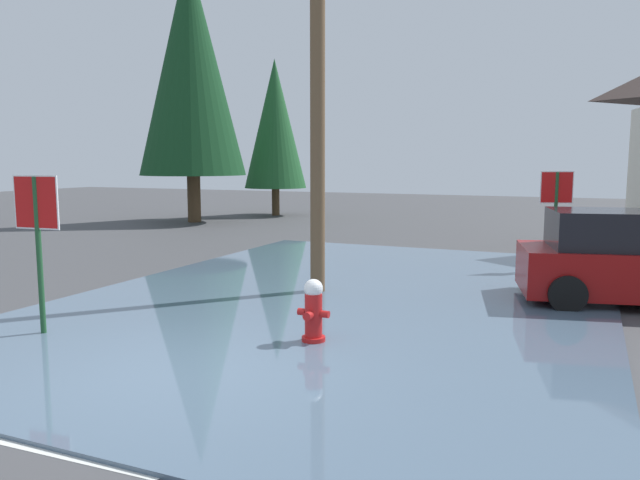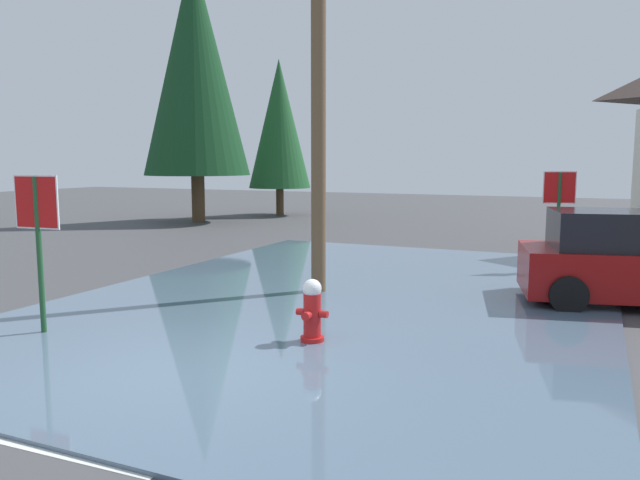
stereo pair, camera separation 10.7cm
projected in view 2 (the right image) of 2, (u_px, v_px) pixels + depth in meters
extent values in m
cube|color=#424244|center=(178.00, 379.00, 7.42)|extent=(80.00, 80.00, 0.10)
cube|color=#4C6075|center=(345.00, 297.00, 11.55)|extent=(9.37, 13.52, 0.05)
cube|color=silver|center=(2.00, 434.00, 5.80)|extent=(3.62, 0.39, 0.01)
cylinder|color=#1E4C28|center=(40.00, 257.00, 8.96)|extent=(0.08, 0.08, 2.33)
cube|color=white|center=(37.00, 202.00, 8.86)|extent=(0.77, 0.09, 0.77)
cube|color=red|center=(37.00, 202.00, 8.86)|extent=(0.73, 0.09, 0.73)
cylinder|color=red|center=(312.00, 340.00, 8.65)|extent=(0.33, 0.33, 0.11)
cylinder|color=red|center=(312.00, 315.00, 8.61)|extent=(0.24, 0.24, 0.61)
sphere|color=white|center=(312.00, 289.00, 8.56)|extent=(0.27, 0.27, 0.27)
cylinder|color=red|center=(301.00, 312.00, 8.68)|extent=(0.11, 0.10, 0.10)
cylinder|color=red|center=(324.00, 314.00, 8.53)|extent=(0.11, 0.10, 0.10)
cylinder|color=red|center=(307.00, 316.00, 8.44)|extent=(0.12, 0.11, 0.12)
cylinder|color=brown|center=(318.00, 66.00, 11.43)|extent=(0.28, 0.28, 8.59)
cylinder|color=#1E4C28|center=(558.00, 222.00, 14.16)|extent=(0.08, 0.08, 2.29)
cube|color=white|center=(560.00, 187.00, 14.06)|extent=(0.70, 0.26, 0.73)
cube|color=red|center=(560.00, 187.00, 14.06)|extent=(0.67, 0.25, 0.69)
cube|color=black|center=(625.00, 230.00, 10.90)|extent=(2.72, 2.09, 0.68)
cylinder|color=black|center=(551.00, 275.00, 12.13)|extent=(0.67, 0.35, 0.64)
cylinder|color=black|center=(568.00, 295.00, 10.36)|extent=(0.67, 0.35, 0.64)
cylinder|color=#4C3823|center=(280.00, 202.00, 28.87)|extent=(0.36, 0.36, 1.29)
cone|color=#1E5128|center=(279.00, 124.00, 28.41)|extent=(2.86, 2.86, 5.86)
cylinder|color=#4C3823|center=(198.00, 199.00, 25.73)|extent=(0.54, 0.54, 1.95)
cone|color=#143D1E|center=(195.00, 65.00, 25.04)|extent=(4.34, 4.34, 8.89)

